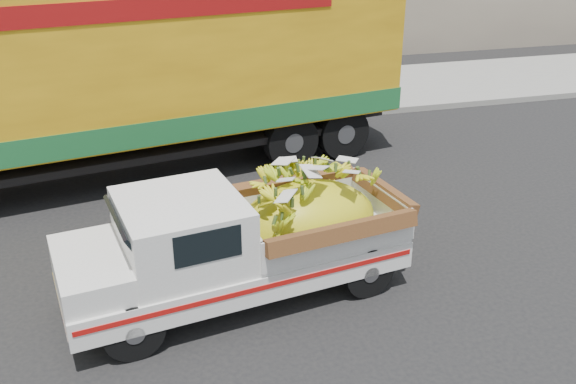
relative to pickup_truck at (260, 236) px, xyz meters
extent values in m
plane|color=black|center=(-1.67, 0.60, -0.86)|extent=(100.00, 100.00, 0.00)
cube|color=gray|center=(-1.67, 7.09, -0.78)|extent=(60.00, 0.25, 0.15)
cube|color=gray|center=(-1.67, 9.19, -0.79)|extent=(60.00, 4.00, 0.14)
cylinder|color=black|center=(-1.77, -1.00, -0.49)|extent=(0.76, 0.33, 0.73)
cylinder|color=black|center=(-2.00, 0.40, -0.49)|extent=(0.76, 0.33, 0.73)
cylinder|color=black|center=(1.38, -0.49, -0.49)|extent=(0.76, 0.33, 0.73)
cylinder|color=black|center=(1.15, 0.90, -0.49)|extent=(0.76, 0.33, 0.73)
cube|color=silver|center=(-0.36, -0.06, -0.32)|extent=(4.75, 2.34, 0.38)
cube|color=#A50F0C|center=(-0.23, -0.87, -0.26)|extent=(4.40, 0.71, 0.07)
cube|color=silver|center=(-2.56, -0.41, -0.42)|extent=(0.35, 1.61, 0.14)
cube|color=silver|center=(-2.20, -0.35, 0.04)|extent=(1.06, 1.66, 0.35)
cube|color=silver|center=(-1.05, -0.17, 0.30)|extent=(1.73, 1.80, 0.87)
cube|color=black|center=(-0.83, -0.94, 0.47)|extent=(0.82, 0.14, 0.41)
cube|color=silver|center=(0.79, 0.13, 0.11)|extent=(2.46, 1.97, 0.49)
ellipsoid|color=yellow|center=(0.69, 0.11, 0.01)|extent=(2.19, 1.62, 1.24)
cylinder|color=black|center=(2.81, 4.49, -0.31)|extent=(1.14, 0.51, 1.10)
cylinder|color=black|center=(2.45, 6.46, -0.31)|extent=(1.14, 0.51, 1.10)
cylinder|color=black|center=(1.62, 4.28, -0.31)|extent=(1.14, 0.51, 1.10)
cylinder|color=black|center=(1.27, 6.24, -0.31)|extent=(1.14, 0.51, 1.10)
cube|color=black|center=(-2.00, 4.64, -0.08)|extent=(11.99, 3.10, 0.36)
cube|color=gold|center=(-2.00, 4.64, 1.52)|extent=(12.02, 4.54, 2.84)
cube|color=#1B602E|center=(-2.00, 4.64, 0.35)|extent=(12.08, 4.57, 0.45)
cube|color=maroon|center=(-1.77, 3.40, 2.49)|extent=(8.27, 1.50, 0.35)
camera|label=1|loc=(-1.66, -7.43, 4.13)|focal=40.00mm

